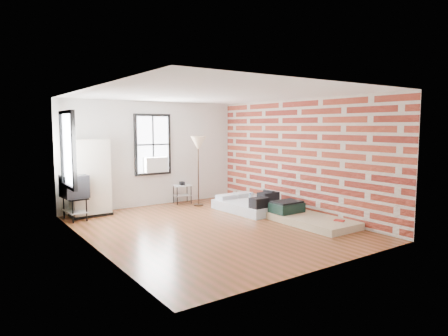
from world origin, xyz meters
TOP-DOWN VIEW (x-y plane):
  - ground at (0.00, 0.00)m, footprint 6.00×6.00m
  - room_shell at (0.23, 0.36)m, footprint 5.02×6.02m
  - mattress_main at (1.75, 0.87)m, footprint 1.37×1.81m
  - mattress_bare at (1.93, -0.83)m, footprint 1.02×1.93m
  - wardrobe at (-1.79, 2.65)m, footprint 0.94×0.56m
  - side_table at (0.75, 2.72)m, footprint 0.51×0.43m
  - floor_lamp at (0.97, 2.22)m, footprint 0.40×0.40m
  - tv_stand at (-2.21, 2.40)m, footprint 0.56×0.77m

SIDE VIEW (x-z plane):
  - ground at x=0.00m, z-range 0.00..0.00m
  - mattress_bare at x=1.93m, z-range -0.08..0.33m
  - mattress_main at x=1.75m, z-range -0.13..0.44m
  - side_table at x=0.75m, z-range 0.10..0.71m
  - tv_stand at x=-2.21m, z-range 0.23..1.27m
  - wardrobe at x=-1.79m, z-range 0.00..1.83m
  - floor_lamp at x=0.97m, z-range 0.68..2.55m
  - room_shell at x=0.23m, z-range 0.33..3.14m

